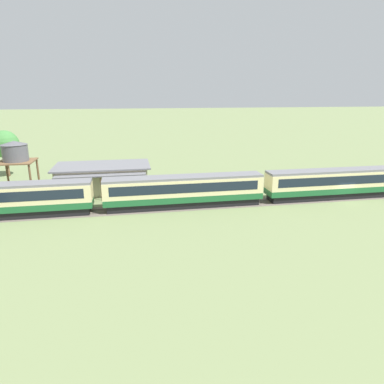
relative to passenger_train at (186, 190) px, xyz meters
name	(u,v)px	position (x,y,z in m)	size (l,w,h in m)	color
ground_plane	(344,200)	(22.06, -1.12, -2.28)	(600.00, 600.00, 0.00)	#707F51
passenger_train	(186,190)	(0.00, 0.00, 0.00)	(107.59, 2.87, 4.11)	#1E6033
railway_track	(116,211)	(-8.98, 0.00, -2.27)	(159.62, 3.60, 0.04)	#665B51
station_building	(103,178)	(-11.02, 9.66, -0.24)	(13.87, 9.05, 4.01)	beige
water_tower	(15,153)	(-22.18, 7.57, 4.17)	(4.63, 4.63, 8.14)	brown
yard_tree_0	(5,144)	(-28.27, 22.59, 3.42)	(4.80, 4.80, 8.12)	brown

